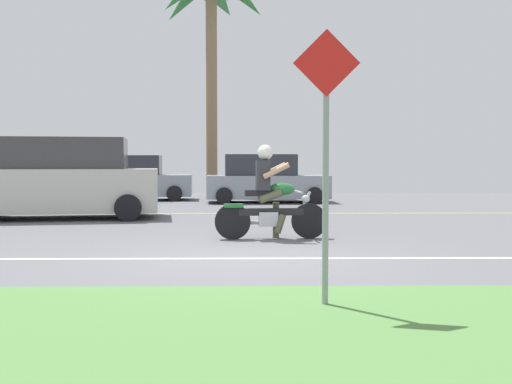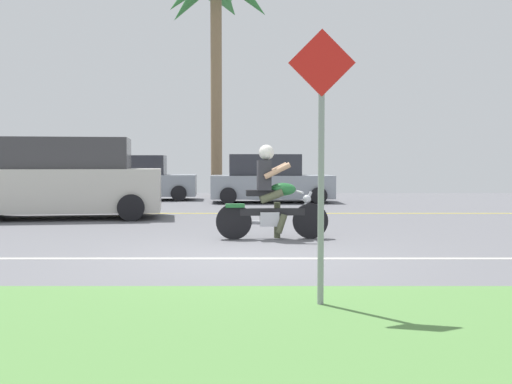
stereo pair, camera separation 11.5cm
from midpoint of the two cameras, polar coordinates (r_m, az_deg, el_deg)
name	(u,v)px [view 1 (the left image)]	position (r m, az deg, el deg)	size (l,w,h in m)	color
ground	(245,235)	(11.66, -1.36, -4.11)	(56.00, 30.00, 0.04)	slate
grass_median	(239,342)	(4.68, -2.34, -14.19)	(56.00, 3.80, 0.06)	#548442
lane_line_near	(244,258)	(8.66, -1.58, -6.40)	(50.40, 0.12, 0.01)	silver
lane_line_far	(246,213)	(16.16, -1.18, -2.06)	(50.40, 0.12, 0.01)	yellow
motorcyclist	(270,199)	(10.77, 1.06, -0.70)	(2.05, 0.67, 1.71)	black
suv_nearby	(56,180)	(15.46, -18.82, 1.14)	(5.15, 2.63, 1.99)	beige
parked_car_1	(132,179)	(22.27, -11.94, 1.20)	(4.28, 2.06, 1.64)	#8C939E
parked_car_2	(265,180)	(20.53, 0.73, 1.14)	(4.26, 2.13, 1.66)	#8C939E
palm_tree_0	(211,5)	(25.01, -4.50, 17.43)	(4.70, 4.91, 9.37)	#846B4C
street_sign	(326,141)	(5.59, 6.15, 4.88)	(0.62, 0.06, 2.63)	gray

